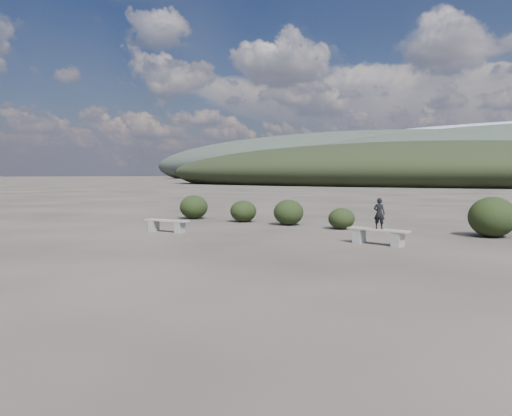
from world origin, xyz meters
The scene contains 9 objects.
ground centered at (0.00, 0.00, 0.00)m, with size 1200.00×1200.00×0.00m, color #2D2723.
bench_left centered at (-4.53, 4.23, 0.28)m, with size 1.86×0.51×0.46m.
bench_right centered at (3.19, 5.27, 0.30)m, with size 1.98×0.70×0.49m.
seated_person centered at (3.22, 5.26, 0.96)m, with size 0.34×0.23×0.94m, color black.
shrub_a centered at (-4.43, 9.08, 0.49)m, with size 1.19×1.19×0.97m, color black.
shrub_b centered at (-2.02, 8.96, 0.54)m, with size 1.26×1.26×1.08m, color black.
shrub_c centered at (0.49, 8.74, 0.41)m, with size 1.04×1.04×0.83m, color black.
shrub_d centered at (5.80, 9.22, 0.69)m, with size 1.58×1.58×1.38m, color black.
shrub_f centered at (-7.37, 9.12, 0.57)m, with size 1.35×1.35×1.14m, color black.
Camera 1 is at (8.34, -9.33, 2.12)m, focal length 35.00 mm.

